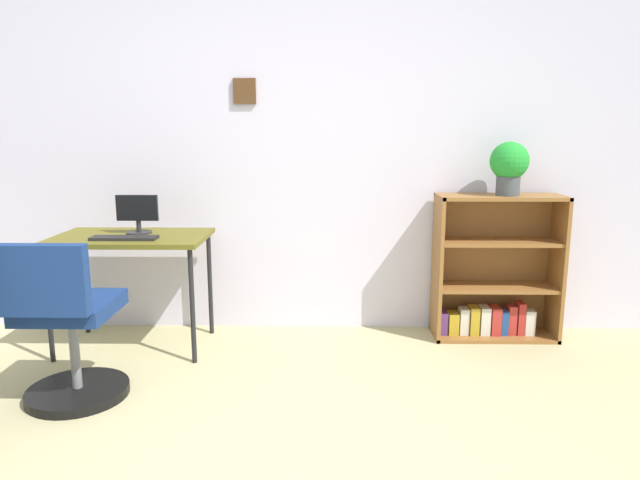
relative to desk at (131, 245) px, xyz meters
The scene contains 7 objects.
wall_back 1.18m from the desk, 26.65° to the left, with size 5.20×0.12×2.57m.
desk is the anchor object (origin of this frame).
monitor 0.20m from the desk, 62.88° to the left, with size 0.26×0.16×0.25m.
keyboard 0.15m from the desk, 86.50° to the right, with size 0.39×0.12×0.02m, color black.
office_chair 0.82m from the desk, 95.89° to the right, with size 0.52×0.55×0.87m.
bookshelf_low 2.39m from the desk, ahead, with size 0.82×0.30×0.97m.
potted_plant_on_shelf 2.46m from the desk, ahead, with size 0.25×0.25×0.35m.
Camera 1 is at (0.35, -1.76, 1.38)m, focal length 31.65 mm.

